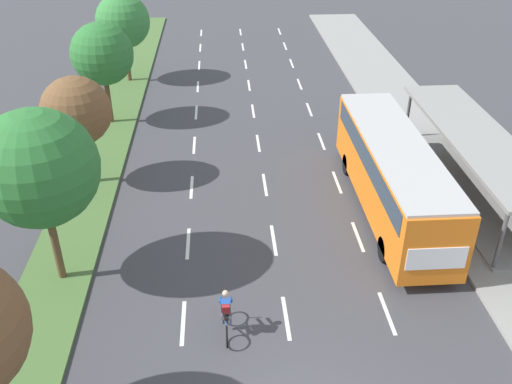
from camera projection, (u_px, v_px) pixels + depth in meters
The scene contains 12 objects.
median_strip at pixel (110, 132), 31.72m from camera, with size 2.60×52.00×0.12m, color #4C7038.
sidewalk_right at pixel (413, 123), 32.72m from camera, with size 4.50×52.00×0.15m, color gray.
lane_divider_left at pixel (194, 145), 30.43m from camera, with size 0.14×47.26×0.01m.
lane_divider_center at pixel (258, 143), 30.63m from camera, with size 0.14×47.26×0.01m.
lane_divider_right at pixel (321, 141), 30.83m from camera, with size 0.14×47.26×0.01m.
bus_shelter at pixel (478, 158), 25.15m from camera, with size 2.90×12.28×2.86m.
bus at pixel (393, 169), 23.78m from camera, with size 2.54×11.29×3.37m.
cyclist at pixel (226, 315), 18.07m from camera, with size 0.46×1.82×1.71m.
median_tree_second at pixel (38, 168), 18.43m from camera, with size 4.05×4.05×6.59m.
median_tree_third at pixel (76, 111), 24.95m from camera, with size 3.14×3.14×5.19m.
median_tree_fourth at pixel (102, 54), 30.79m from camera, with size 3.46×3.46×5.76m.
median_tree_fifth at pixel (123, 21), 36.85m from camera, with size 3.56×3.56×5.83m.
Camera 1 is at (-1.97, -9.42, 13.52)m, focal length 39.23 mm.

